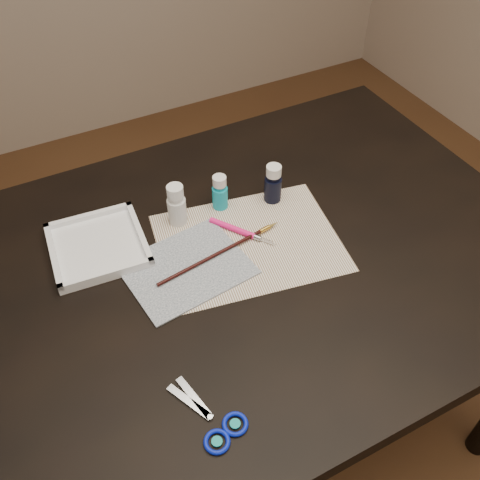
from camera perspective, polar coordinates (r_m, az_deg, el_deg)
name	(u,v)px	position (r m, az deg, el deg)	size (l,w,h in m)	color
ground	(240,423)	(1.75, 0.00, -18.92)	(3.50, 3.50, 0.02)	#422614
table	(240,355)	(1.41, 0.00, -12.17)	(1.30, 0.90, 0.75)	black
paper	(249,242)	(1.14, 0.94, -0.26)	(0.38, 0.29, 0.00)	white
canvas	(186,268)	(1.09, -5.74, -2.98)	(0.24, 0.19, 0.00)	#15233C
paint_bottle_white	(177,205)	(1.16, -6.79, 3.76)	(0.04, 0.04, 0.10)	silver
paint_bottle_cyan	(220,192)	(1.19, -2.17, 5.12)	(0.04, 0.04, 0.09)	#119DB5
paint_bottle_navy	(273,183)	(1.21, 3.55, 6.04)	(0.04, 0.04, 0.10)	black
paintbrush	(221,252)	(1.11, -2.03, -1.26)	(0.30, 0.01, 0.01)	black
craft_knife	(243,232)	(1.15, 0.31, 0.85)	(0.16, 0.01, 0.01)	#FD197C
scissors	(201,414)	(0.91, -4.17, -18.02)	(0.17, 0.08, 0.01)	silver
palette_tray	(98,245)	(1.16, -14.92, -0.54)	(0.19, 0.19, 0.02)	white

